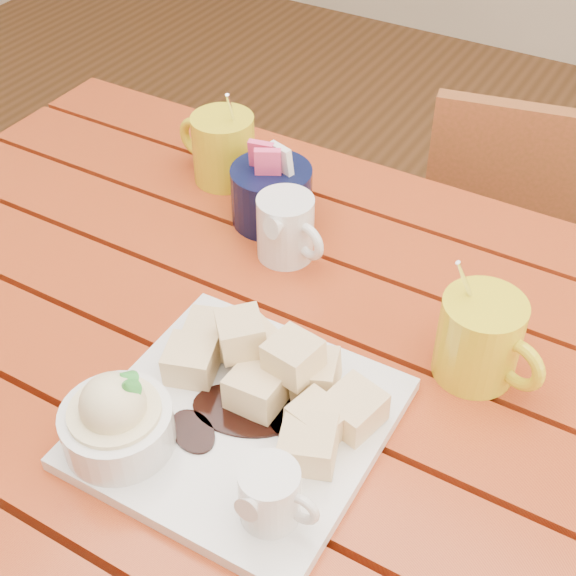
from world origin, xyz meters
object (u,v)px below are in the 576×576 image
Objects in this scene: table at (278,419)px; dessert_plate at (217,413)px; coffee_mug_left at (222,147)px; chair_far at (532,271)px; coffee_mug_right at (481,339)px.

dessert_plate reaches higher than table.
chair_far is at bearing 51.69° from coffee_mug_left.
table is at bearing 92.55° from dessert_plate.
coffee_mug_left and coffee_mug_right have the same top height.
coffee_mug_right is (0.19, 0.08, 0.16)m from table.
coffee_mug_left reaches higher than dessert_plate.
table is at bearing -138.43° from coffee_mug_right.
coffee_mug_left is (-0.25, 0.38, 0.02)m from dessert_plate.
coffee_mug_left is at bearing 176.34° from coffee_mug_right.
coffee_mug_left is at bearing 133.13° from table.
table is 0.68m from chair_far.
coffee_mug_right is at bearing 23.35° from table.
coffee_mug_left reaches higher than table.
coffee_mug_right is at bearing 83.21° from chair_far.
table is 8.40× the size of coffee_mug_right.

